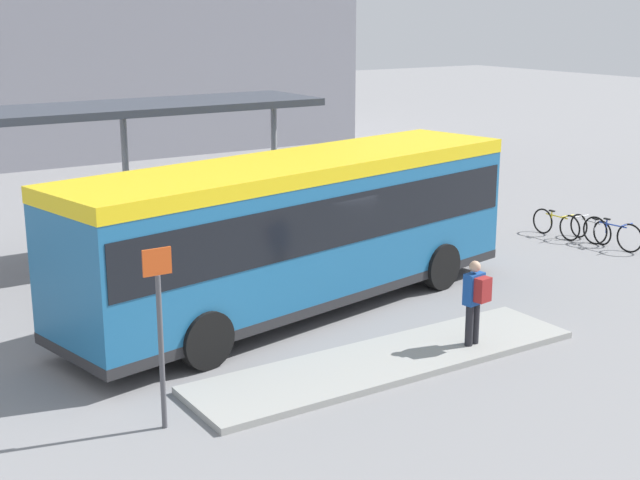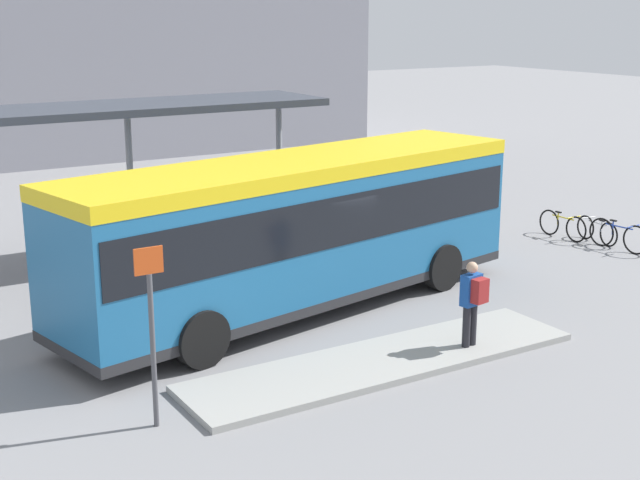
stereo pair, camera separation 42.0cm
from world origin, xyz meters
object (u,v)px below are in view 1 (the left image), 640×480
object	(u,v)px
pedestrian_waiting	(475,297)
bicycle_yellow	(556,224)
bicycle_white	(590,229)
bicycle_blue	(612,234)
platform_sign	(160,330)
city_bus	(299,223)

from	to	relation	value
pedestrian_waiting	bicycle_yellow	distance (m)	9.25
pedestrian_waiting	bicycle_white	distance (m)	9.22
bicycle_white	bicycle_yellow	world-z (taller)	bicycle_yellow
bicycle_blue	bicycle_white	xyz separation A→B (m)	(0.12, 0.82, -0.05)
platform_sign	bicycle_yellow	bearing A→B (deg)	19.72
bicycle_blue	platform_sign	size ratio (longest dim) A/B	0.65
pedestrian_waiting	bicycle_white	bearing A→B (deg)	-71.31
bicycle_white	platform_sign	size ratio (longest dim) A/B	0.55
city_bus	bicycle_yellow	distance (m)	9.39
pedestrian_waiting	bicycle_white	xyz separation A→B (m)	(8.13, 4.30, -0.70)
bicycle_yellow	city_bus	bearing A→B (deg)	-82.31
platform_sign	pedestrian_waiting	bearing A→B (deg)	-1.89
city_bus	bicycle_blue	xyz separation A→B (m)	(9.50, -0.24, -1.47)
city_bus	platform_sign	world-z (taller)	city_bus
city_bus	bicycle_blue	world-z (taller)	city_bus
bicycle_blue	platform_sign	xyz separation A→B (m)	(-14.03, -3.28, 1.17)
bicycle_blue	bicycle_yellow	distance (m)	1.67
bicycle_blue	platform_sign	world-z (taller)	platform_sign
bicycle_yellow	platform_sign	world-z (taller)	platform_sign
bicycle_white	bicycle_yellow	distance (m)	0.93
city_bus	bicycle_white	world-z (taller)	city_bus
bicycle_blue	bicycle_yellow	xyz separation A→B (m)	(-0.33, 1.63, -0.02)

